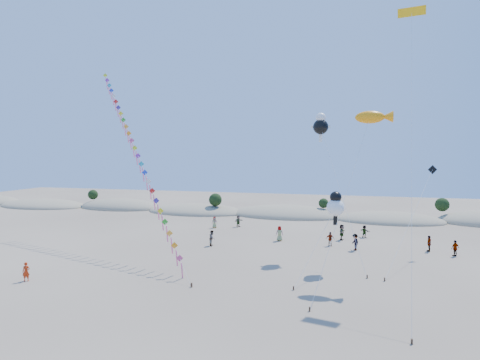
{
  "coord_description": "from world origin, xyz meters",
  "views": [
    {
      "loc": [
        9.74,
        -21.05,
        10.57
      ],
      "look_at": [
        0.29,
        14.0,
        8.05
      ],
      "focal_mm": 30.0,
      "sensor_mm": 36.0,
      "label": 1
    }
  ],
  "objects_px": {
    "kite_train": "(134,146)",
    "fish_kite": "(374,117)",
    "parafoil_kite": "(412,17)",
    "flyer_foreground": "(26,272)"
  },
  "relations": [
    {
      "from": "fish_kite",
      "to": "flyer_foreground",
      "type": "bearing_deg",
      "value": -159.93
    },
    {
      "from": "kite_train",
      "to": "flyer_foreground",
      "type": "height_order",
      "value": "kite_train"
    },
    {
      "from": "kite_train",
      "to": "flyer_foreground",
      "type": "distance_m",
      "value": 17.02
    },
    {
      "from": "kite_train",
      "to": "parafoil_kite",
      "type": "bearing_deg",
      "value": -4.87
    },
    {
      "from": "flyer_foreground",
      "to": "fish_kite",
      "type": "bearing_deg",
      "value": -2.06
    },
    {
      "from": "kite_train",
      "to": "parafoil_kite",
      "type": "relative_size",
      "value": 0.95
    },
    {
      "from": "kite_train",
      "to": "fish_kite",
      "type": "bearing_deg",
      "value": -7.25
    },
    {
      "from": "parafoil_kite",
      "to": "flyer_foreground",
      "type": "xyz_separation_m",
      "value": [
        -30.35,
        -10.83,
        -21.25
      ]
    },
    {
      "from": "parafoil_kite",
      "to": "fish_kite",
      "type": "bearing_deg",
      "value": -164.55
    },
    {
      "from": "fish_kite",
      "to": "parafoil_kite",
      "type": "xyz_separation_m",
      "value": [
        2.91,
        0.8,
        8.47
      ]
    }
  ]
}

